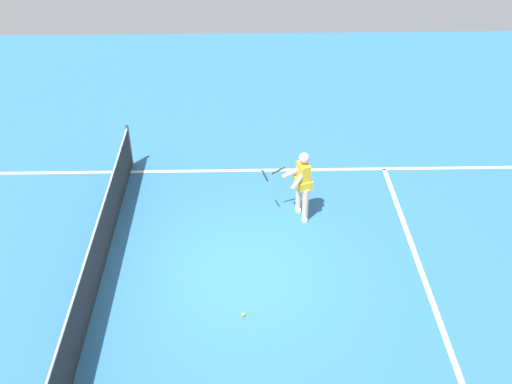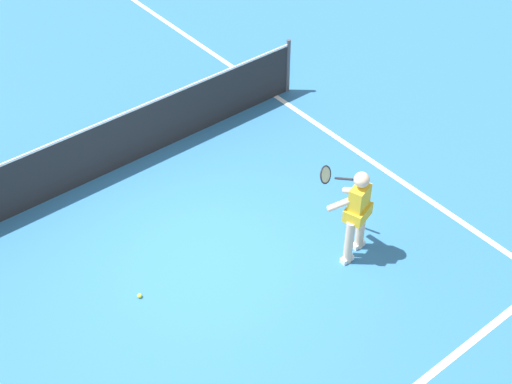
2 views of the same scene
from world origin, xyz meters
name	(u,v)px [view 1 (image 1 of 2)]	position (x,y,z in m)	size (l,w,h in m)	color
ground_plane	(239,273)	(0.00, 0.00, 0.00)	(25.73, 25.73, 0.00)	teal
service_line_marking	(421,270)	(0.00, -3.49, 0.00)	(7.22, 0.10, 0.01)	white
sideline_right_marking	(239,170)	(3.61, 0.00, 0.00)	(0.10, 17.80, 0.01)	white
court_net	(98,254)	(0.00, 2.59, 0.52)	(7.90, 0.08, 1.11)	#4C4C51
tennis_player	(301,182)	(1.81, -1.31, 0.85)	(0.65, 1.08, 1.55)	beige
tennis_ball_near	(243,315)	(-1.11, -0.08, 0.03)	(0.07, 0.07, 0.07)	#D1E533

